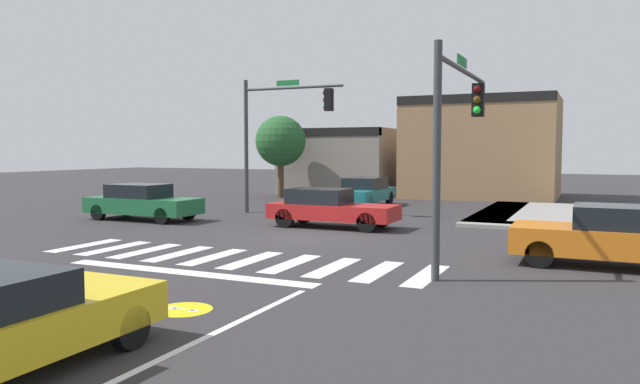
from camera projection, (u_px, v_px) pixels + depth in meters
The scene contains 13 objects.
ground_plane at pixel (307, 236), 19.93m from camera, with size 120.00×120.00×0.00m, color #302D30.
crosswalk_near at pixel (232, 258), 15.85m from camera, with size 10.93×2.63×0.01m.
lane_markings at pixel (9, 351), 8.57m from camera, with size 6.80×20.25×0.01m.
bike_detector_marking at pixel (183, 309), 10.79m from camera, with size 1.05×1.05×0.01m.
curb_corner_northeast at pixel (589, 217), 24.95m from camera, with size 10.00×10.60×0.15m.
storefront_row at pixel (438, 152), 37.21m from camera, with size 16.74×6.94×5.96m.
traffic_signal_southeast at pixel (459, 117), 14.98m from camera, with size 0.32×5.69×5.21m.
traffic_signal_northwest at pixel (280, 121), 26.55m from camera, with size 4.84×0.32×6.01m.
car_green at pixel (142, 202), 24.55m from camera, with size 4.78×1.85×1.47m.
car_orange at pixel (614, 236), 14.61m from camera, with size 4.56×1.86×1.51m.
car_red at pixel (330, 208), 22.23m from camera, with size 4.72×1.78×1.43m.
car_teal at pixel (364, 192), 30.41m from camera, with size 1.91×4.72×1.46m.
roadside_tree at pixel (281, 141), 35.93m from camera, with size 3.01×3.01×4.91m.
Camera 1 is at (8.63, -17.81, 2.86)m, focal length 33.78 mm.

